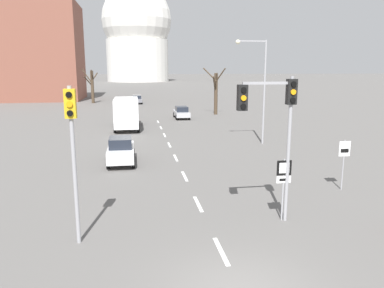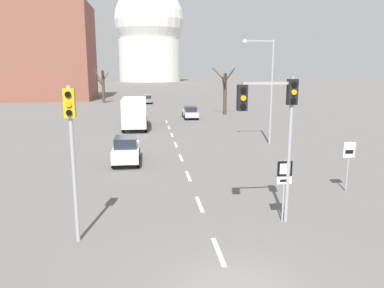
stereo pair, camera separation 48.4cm
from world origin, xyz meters
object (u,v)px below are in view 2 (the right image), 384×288
delivery_truck (135,112)px  route_sign_post (284,180)px  speed_limit_sign (349,158)px  sedan_near_right (190,112)px  sedan_mid_centre (147,99)px  traffic_signal_near_right (275,114)px  sedan_near_left (126,150)px  street_lamp_right (266,81)px  traffic_signal_near_left (72,136)px

delivery_truck → route_sign_post: bearing=-75.2°
speed_limit_sign → sedan_near_right: 28.84m
sedan_mid_centre → traffic_signal_near_right: bearing=-85.0°
traffic_signal_near_right → sedan_near_right: (0.53, 31.74, -3.61)m
route_sign_post → delivery_truck: size_ratio=0.35×
sedan_mid_centre → sedan_near_left: bearing=-92.1°
route_sign_post → speed_limit_sign: bearing=35.8°
sedan_near_right → street_lamp_right: bearing=-76.2°
route_sign_post → sedan_near_right: route_sign_post is taller
street_lamp_right → delivery_truck: size_ratio=1.14×
sedan_near_right → route_sign_post: bearing=-90.0°
traffic_signal_near_left → delivery_truck: size_ratio=0.76×
traffic_signal_near_left → speed_limit_sign: traffic_signal_near_left is taller
route_sign_post → delivery_truck: (-6.48, 24.59, -0.04)m
traffic_signal_near_right → delivery_truck: size_ratio=0.80×
route_sign_post → speed_limit_sign: size_ratio=1.00×
street_lamp_right → sedan_mid_centre: (-9.19, 37.50, -4.32)m
street_lamp_right → speed_limit_sign: bearing=-87.9°
traffic_signal_near_left → street_lamp_right: bearing=53.3°
delivery_truck → sedan_near_right: bearing=47.7°
route_sign_post → street_lamp_right: bearing=75.0°
route_sign_post → sedan_near_right: bearing=90.0°
street_lamp_right → sedan_mid_centre: bearing=103.8°
route_sign_post → sedan_mid_centre: size_ratio=0.56×
street_lamp_right → route_sign_post: bearing=-105.0°
traffic_signal_near_left → sedan_near_left: size_ratio=1.39×
street_lamp_right → delivery_truck: street_lamp_right is taller
speed_limit_sign → traffic_signal_near_left: bearing=-161.9°
speed_limit_sign → delivery_truck: 23.99m
route_sign_post → street_lamp_right: 16.10m
sedan_near_left → sedan_mid_centre: sedan_near_left is taller
sedan_mid_centre → traffic_signal_near_left: bearing=-92.9°
sedan_mid_centre → delivery_truck: (-1.37, -28.13, 0.95)m
sedan_near_left → street_lamp_right: bearing=24.5°
street_lamp_right → sedan_mid_centre: street_lamp_right is taller
speed_limit_sign → sedan_near_right: speed_limit_sign is taller
traffic_signal_near_right → sedan_near_right: bearing=89.0°
speed_limit_sign → delivery_truck: delivery_truck is taller
speed_limit_sign → sedan_near_right: (-4.49, 28.47, -0.97)m
route_sign_post → sedan_near_right: size_ratio=0.61×
traffic_signal_near_left → sedan_near_right: traffic_signal_near_left is taller
street_lamp_right → delivery_truck: (-10.56, 9.37, -3.37)m
street_lamp_right → delivery_truck: bearing=138.4°
route_sign_post → street_lamp_right: street_lamp_right is taller
traffic_signal_near_right → sedan_mid_centre: (-4.60, 52.73, -3.61)m
delivery_truck → traffic_signal_near_right: bearing=-76.3°
sedan_near_right → traffic_signal_near_left: bearing=-103.6°
traffic_signal_near_left → sedan_mid_centre: (2.72, 53.48, -3.05)m
traffic_signal_near_left → route_sign_post: 8.13m
delivery_truck → speed_limit_sign: bearing=-62.7°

